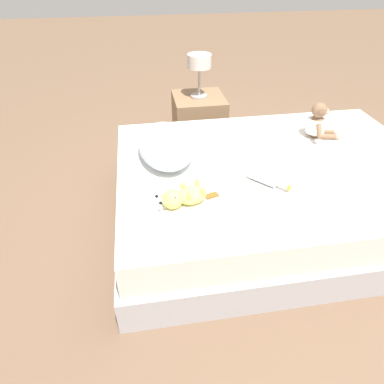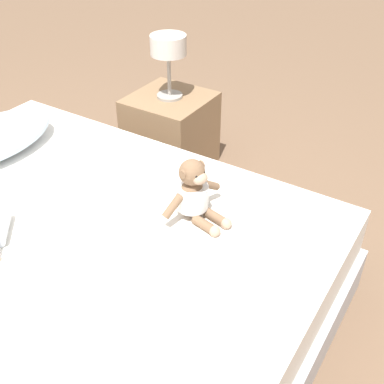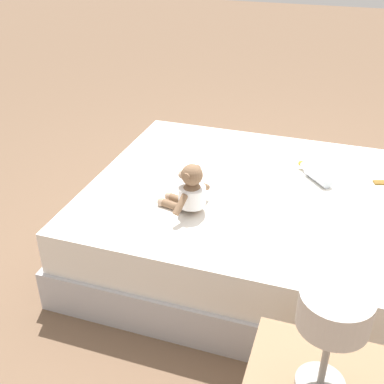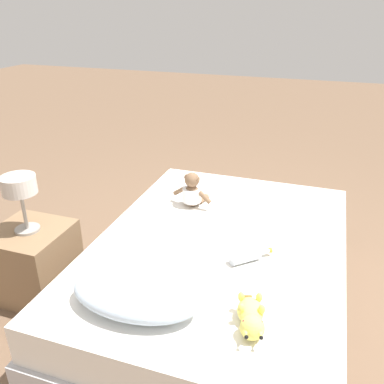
{
  "view_description": "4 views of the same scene",
  "coord_description": "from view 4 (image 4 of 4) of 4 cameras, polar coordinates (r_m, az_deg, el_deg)",
  "views": [
    {
      "loc": [
        -1.59,
        0.77,
        1.45
      ],
      "look_at": [
        -0.28,
        0.55,
        0.47
      ],
      "focal_mm": 31.47,
      "sensor_mm": 36.0,
      "label": 1
    },
    {
      "loc": [
        -0.9,
        -1.12,
        1.52
      ],
      "look_at": [
        0.29,
        -0.36,
        0.51
      ],
      "focal_mm": 44.53,
      "sensor_mm": 36.0,
      "label": 2
    },
    {
      "loc": [
        2.03,
        0.22,
        1.59
      ],
      "look_at": [
        0.29,
        -0.36,
        0.51
      ],
      "focal_mm": 45.26,
      "sensor_mm": 36.0,
      "label": 3
    },
    {
      "loc": [
        -0.48,
        1.89,
        1.63
      ],
      "look_at": [
        0.29,
        -0.36,
        0.51
      ],
      "focal_mm": 38.12,
      "sensor_mm": 36.0,
      "label": 4
    }
  ],
  "objects": [
    {
      "name": "plush_yellow_creature",
      "position": [
        1.75,
        8.27,
        -16.98
      ],
      "size": [
        0.16,
        0.33,
        0.1
      ],
      "color": "#EAE066",
      "rests_on": "bed"
    },
    {
      "name": "plush_monkey",
      "position": [
        2.64,
        0.12,
        0.02
      ],
      "size": [
        0.29,
        0.24,
        0.24
      ],
      "color": "brown",
      "rests_on": "bed"
    },
    {
      "name": "glass_bottle",
      "position": [
        2.13,
        7.64,
        -8.91
      ],
      "size": [
        0.21,
        0.19,
        0.06
      ],
      "color": "silver",
      "rests_on": "bed"
    },
    {
      "name": "nightstand",
      "position": [
        2.64,
        -21.23,
        -9.08
      ],
      "size": [
        0.42,
        0.42,
        0.44
      ],
      "color": "#846647",
      "rests_on": "ground_plane"
    },
    {
      "name": "ground_plane",
      "position": [
        2.54,
        3.64,
        -14.82
      ],
      "size": [
        16.0,
        16.0,
        0.0
      ],
      "primitive_type": "plane",
      "color": "brown"
    },
    {
      "name": "bed",
      "position": [
        2.41,
        3.78,
        -11.11
      ],
      "size": [
        1.38,
        1.91,
        0.41
      ],
      "color": "#B2B2B7",
      "rests_on": "ground_plane"
    },
    {
      "name": "pillow",
      "position": [
        1.83,
        -7.91,
        -13.9
      ],
      "size": [
        0.58,
        0.34,
        0.14
      ],
      "color": "silver",
      "rests_on": "bed"
    },
    {
      "name": "bedside_lamp",
      "position": [
        2.42,
        -22.98,
        0.4
      ],
      "size": [
        0.19,
        0.19,
        0.34
      ],
      "color": "gray",
      "rests_on": "nightstand"
    }
  ]
}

